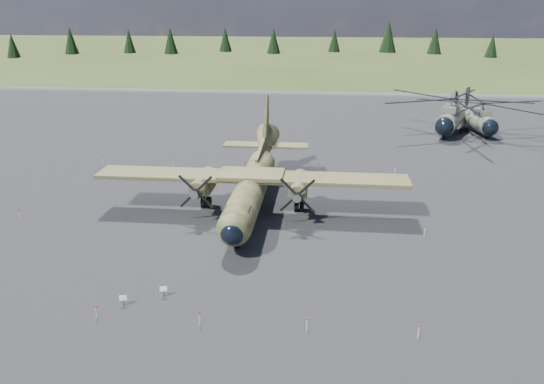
# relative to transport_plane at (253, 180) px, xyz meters

# --- Properties ---
(ground) EXTENTS (500.00, 500.00, 0.00)m
(ground) POSITION_rel_transport_plane_xyz_m (-2.45, -4.85, -2.52)
(ground) COLOR #495626
(ground) RESTS_ON ground
(apron) EXTENTS (120.00, 120.00, 0.04)m
(apron) POSITION_rel_transport_plane_xyz_m (-2.45, 5.15, -2.52)
(apron) COLOR #525256
(apron) RESTS_ON ground
(transport_plane) EXTENTS (26.46, 24.10, 8.76)m
(transport_plane) POSITION_rel_transport_plane_xyz_m (0.00, 0.00, 0.00)
(transport_plane) COLOR #3D4123
(transport_plane) RESTS_ON ground
(helicopter_near) EXTENTS (26.02, 26.02, 5.09)m
(helicopter_near) POSITION_rel_transport_plane_xyz_m (22.88, 29.82, 1.09)
(helicopter_near) COLOR gray
(helicopter_near) RESTS_ON ground
(helicopter_mid) EXTENTS (19.88, 21.77, 4.45)m
(helicopter_mid) POSITION_rel_transport_plane_xyz_m (26.91, 30.53, 0.64)
(helicopter_mid) COLOR gray
(helicopter_mid) RESTS_ON ground
(info_placard_left) EXTENTS (0.48, 0.30, 0.70)m
(info_placard_left) POSITION_rel_transport_plane_xyz_m (-5.45, -16.85, -2.05)
(info_placard_left) COLOR gray
(info_placard_left) RESTS_ON ground
(info_placard_right) EXTENTS (0.47, 0.26, 0.69)m
(info_placard_right) POSITION_rel_transport_plane_xyz_m (-3.37, -15.58, -2.06)
(info_placard_right) COLOR gray
(info_placard_right) RESTS_ON ground
(barrier_fence) EXTENTS (33.12, 29.62, 0.85)m
(barrier_fence) POSITION_rel_transport_plane_xyz_m (-2.91, -4.92, -2.01)
(barrier_fence) COLOR silver
(barrier_fence) RESTS_ON ground
(treeline) EXTENTS (335.44, 334.73, 10.96)m
(treeline) POSITION_rel_transport_plane_xyz_m (-5.68, -4.42, 2.15)
(treeline) COLOR black
(treeline) RESTS_ON ground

